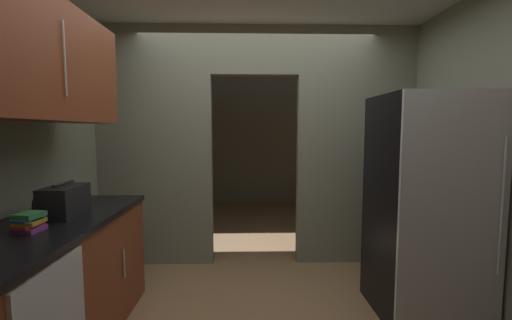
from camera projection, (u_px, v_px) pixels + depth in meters
The scene contains 7 objects.
kitchen_partition at pixel (257, 141), 3.64m from camera, with size 3.45×0.12×2.60m.
adjoining_room_shell at pixel (253, 141), 5.76m from camera, with size 3.45×3.19×2.60m.
refrigerator at pixel (426, 206), 2.63m from camera, with size 0.76×0.75×1.76m.
lower_cabinet_run at pixel (48, 293), 2.11m from camera, with size 0.69×1.83×0.90m.
upper_cabinet_counterside at pixel (34, 58), 1.98m from camera, with size 0.36×1.65×0.74m.
boombox at pixel (64, 201), 2.25m from camera, with size 0.21×0.35×0.23m.
book_stack at pixel (29, 222), 1.91m from camera, with size 0.15×0.17×0.11m.
Camera 1 is at (-0.11, -2.42, 1.48)m, focal length 23.23 mm.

